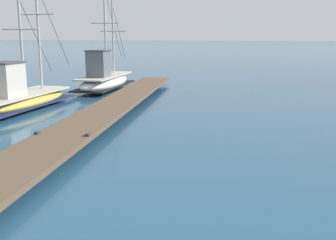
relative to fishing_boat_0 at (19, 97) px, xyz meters
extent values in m
cube|color=brown|center=(4.72, -0.88, -0.21)|extent=(4.00, 23.93, 0.16)
cylinder|color=brown|center=(5.38, -8.01, -0.43)|extent=(0.36, 0.36, 0.29)
cylinder|color=brown|center=(4.94, -3.26, -0.43)|extent=(0.36, 0.36, 0.29)
cylinder|color=brown|center=(4.50, 1.49, -0.43)|extent=(0.36, 0.36, 0.29)
cylinder|color=brown|center=(4.06, 6.25, -0.43)|extent=(0.36, 0.36, 0.29)
cylinder|color=brown|center=(3.61, 11.00, -0.43)|extent=(0.36, 0.36, 0.29)
cube|color=#333338|center=(4.37, -5.71, -0.09)|extent=(0.14, 0.21, 0.08)
cube|color=#333338|center=(5.96, -5.56, -0.09)|extent=(0.14, 0.21, 0.08)
ellipsoid|color=gold|center=(0.00, 0.15, -0.22)|extent=(2.31, 6.58, 0.71)
cube|color=#B2AD9E|center=(0.00, 0.15, 0.09)|extent=(2.03, 5.92, 0.08)
cube|color=#19234C|center=(0.00, 0.15, -0.38)|extent=(2.32, 6.45, 0.08)
cube|color=#B7B2A8|center=(-0.02, -0.83, 0.87)|extent=(1.14, 1.43, 1.47)
cube|color=#3D3D42|center=(-0.02, -0.83, 1.63)|extent=(1.24, 1.54, 0.06)
cylinder|color=#B2ADA3|center=(0.01, 0.48, 2.46)|extent=(0.11, 0.11, 4.64)
cylinder|color=#B2ADA3|center=(0.01, 0.48, 3.05)|extent=(1.92, 0.11, 0.06)
cylinder|color=#333338|center=(0.05, 1.73, 2.69)|extent=(0.09, 2.42, 3.44)
cylinder|color=#B2ADA3|center=(0.05, 1.95, 2.87)|extent=(0.11, 0.11, 5.48)
cylinder|color=#B2ADA3|center=(0.05, 1.95, 3.79)|extent=(1.92, 0.11, 0.06)
cylinder|color=#333338|center=(0.09, 3.42, 3.15)|extent=(0.10, 2.85, 4.05)
ellipsoid|color=silver|center=(1.31, 7.18, -0.13)|extent=(2.14, 6.30, 0.90)
cube|color=#B2AD9E|center=(1.31, 7.18, 0.29)|extent=(1.89, 5.67, 0.08)
cube|color=black|center=(1.31, 7.18, -0.33)|extent=(2.16, 6.18, 0.08)
cube|color=#565B66|center=(1.34, 6.24, 1.09)|extent=(1.15, 1.31, 1.53)
cube|color=#3D3D42|center=(1.34, 6.24, 1.88)|extent=(1.24, 1.42, 0.06)
cylinder|color=#B2ADA3|center=(1.31, 7.49, 3.16)|extent=(0.11, 0.11, 5.67)
cylinder|color=#B2ADA3|center=(1.31, 7.49, 3.49)|extent=(1.79, 0.10, 0.06)
cylinder|color=#333338|center=(1.27, 9.02, 3.45)|extent=(0.10, 2.95, 4.20)
cylinder|color=#B2ADA3|center=(1.27, 8.90, 2.65)|extent=(0.11, 0.11, 4.65)
cylinder|color=#B2ADA3|center=(1.27, 8.90, 3.01)|extent=(1.79, 0.10, 0.06)
cylinder|color=#333338|center=(1.24, 10.15, 2.88)|extent=(0.08, 2.42, 3.44)
camera|label=1|loc=(11.05, -16.46, 2.87)|focal=43.48mm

